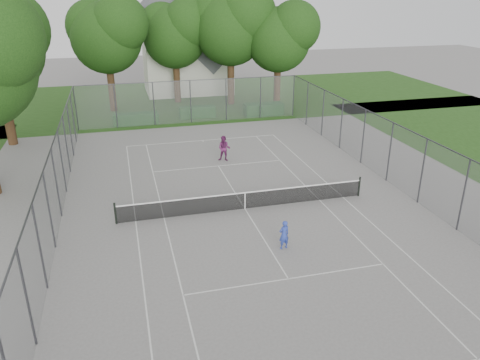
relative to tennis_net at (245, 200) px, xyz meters
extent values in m
plane|color=slate|center=(0.00, 0.00, -0.51)|extent=(120.00, 120.00, 0.00)
cube|color=#1F4413|center=(0.00, 26.00, -0.51)|extent=(60.00, 20.00, 0.00)
cube|color=silver|center=(0.00, 11.88, -0.50)|extent=(10.97, 0.06, 0.01)
cube|color=silver|center=(-5.49, 0.00, -0.50)|extent=(0.06, 23.77, 0.01)
cube|color=silver|center=(5.49, 0.00, -0.50)|extent=(0.06, 23.77, 0.01)
cube|color=silver|center=(-4.12, 0.00, -0.50)|extent=(0.06, 23.77, 0.01)
cube|color=silver|center=(4.12, 0.00, -0.50)|extent=(0.06, 23.77, 0.01)
cube|color=silver|center=(0.00, -6.40, -0.50)|extent=(8.23, 0.06, 0.01)
cube|color=silver|center=(0.00, 6.40, -0.50)|extent=(8.23, 0.06, 0.01)
cube|color=silver|center=(0.00, 0.00, -0.50)|extent=(0.06, 12.80, 0.01)
cube|color=silver|center=(0.00, 11.73, -0.50)|extent=(0.06, 0.30, 0.01)
cylinder|color=black|center=(-6.39, 0.00, 0.04)|extent=(0.10, 0.10, 1.10)
cylinder|color=black|center=(6.39, 0.00, 0.04)|extent=(0.10, 0.10, 1.10)
cube|color=black|center=(0.00, 0.00, -0.06)|extent=(12.67, 0.01, 0.86)
cube|color=white|center=(0.00, 0.00, 0.40)|extent=(12.77, 0.03, 0.06)
cube|color=white|center=(0.00, 0.00, -0.07)|extent=(0.05, 0.02, 0.88)
cylinder|color=#38383D|center=(-9.00, 17.00, 1.24)|extent=(0.08, 0.08, 3.50)
cylinder|color=#38383D|center=(9.00, 17.00, 1.24)|extent=(0.08, 0.08, 3.50)
cube|color=slate|center=(0.00, 17.00, 1.24)|extent=(18.00, 0.02, 3.50)
cube|color=slate|center=(-9.00, 0.00, 1.24)|extent=(0.02, 34.00, 3.50)
cube|color=slate|center=(9.00, 0.00, 1.24)|extent=(0.02, 34.00, 3.50)
cube|color=#38383D|center=(0.00, 17.00, 2.99)|extent=(18.00, 0.05, 0.05)
cube|color=#38383D|center=(-9.00, 0.00, 2.99)|extent=(0.05, 34.00, 0.05)
cube|color=#38383D|center=(9.00, 0.00, 2.99)|extent=(0.05, 34.00, 0.05)
cylinder|color=#392314|center=(-6.22, 22.80, 1.63)|extent=(0.63, 0.63, 4.28)
sphere|color=#14330E|center=(-6.22, 22.80, 5.90)|extent=(6.08, 6.08, 6.08)
sphere|color=#14330E|center=(-5.00, 21.89, 7.11)|extent=(4.87, 4.87, 4.87)
sphere|color=#14330E|center=(-7.28, 23.56, 6.81)|extent=(4.56, 4.56, 4.56)
cylinder|color=#392314|center=(-0.06, 24.87, 1.55)|extent=(0.62, 0.62, 4.13)
sphere|color=#14330E|center=(-0.06, 24.87, 5.67)|extent=(5.87, 5.87, 5.87)
sphere|color=#14330E|center=(1.11, 23.99, 6.84)|extent=(4.70, 4.70, 4.70)
sphere|color=#14330E|center=(-1.09, 25.61, 6.55)|extent=(4.40, 4.40, 4.40)
cylinder|color=#392314|center=(4.81, 22.74, 1.79)|extent=(0.64, 0.64, 4.60)
sphere|color=#14330E|center=(4.81, 22.74, 6.38)|extent=(6.54, 6.54, 6.54)
sphere|color=#14330E|center=(6.12, 21.76, 7.69)|extent=(5.23, 5.23, 5.23)
sphere|color=#14330E|center=(3.66, 23.56, 7.36)|extent=(4.91, 4.91, 4.91)
cylinder|color=#392314|center=(8.76, 20.70, 1.52)|extent=(0.62, 0.62, 4.05)
sphere|color=#14330E|center=(8.76, 20.70, 5.56)|extent=(5.77, 5.77, 5.77)
sphere|color=#14330E|center=(9.91, 19.84, 6.71)|extent=(4.61, 4.61, 4.61)
sphere|color=#14330E|center=(7.75, 21.42, 6.43)|extent=(4.32, 4.32, 4.32)
cylinder|color=#392314|center=(-13.37, 14.52, 1.72)|extent=(0.64, 0.64, 4.47)
sphere|color=#14330E|center=(-12.10, 13.57, 7.45)|extent=(5.08, 5.08, 5.08)
cube|color=#154315|center=(-4.49, 17.70, -0.06)|extent=(3.64, 1.09, 0.91)
cube|color=#154315|center=(0.77, 18.49, -0.03)|extent=(3.07, 0.88, 0.97)
cube|color=#154315|center=(6.59, 17.89, 0.00)|extent=(3.40, 1.24, 1.02)
cube|color=silver|center=(1.71, 29.74, 2.79)|extent=(8.80, 6.60, 6.60)
cube|color=#4F5054|center=(1.71, 29.74, 6.09)|extent=(8.71, 6.82, 8.71)
imported|color=#2D42AA|center=(0.60, -4.16, 0.15)|extent=(0.54, 0.41, 1.33)
imported|color=#682256|center=(0.59, 7.26, 0.32)|extent=(1.00, 0.91, 1.67)
camera|label=1|loc=(-5.70, -20.73, 10.00)|focal=35.00mm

